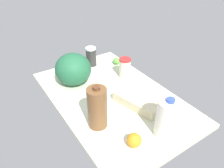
{
  "coord_description": "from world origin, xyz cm",
  "views": [
    {
      "loc": [
        102.74,
        -68.51,
        96.61
      ],
      "look_at": [
        0.0,
        0.0,
        13.0
      ],
      "focal_mm": 35.0,
      "sensor_mm": 36.0,
      "label": 1
    }
  ],
  "objects_px": {
    "milk_jug": "(167,118)",
    "chocolate_milk_jug": "(97,108)",
    "tumbler_cup": "(125,68)",
    "shaker_bottle": "(91,56)",
    "orange_near_front": "(134,140)",
    "watermelon": "(73,69)",
    "lime_loose": "(117,61)",
    "egg_carton": "(137,102)"
  },
  "relations": [
    {
      "from": "watermelon",
      "to": "orange_near_front",
      "type": "relative_size",
      "value": 3.4
    },
    {
      "from": "chocolate_milk_jug",
      "to": "lime_loose",
      "type": "relative_size",
      "value": 4.56
    },
    {
      "from": "egg_carton",
      "to": "watermelon",
      "type": "bearing_deg",
      "value": -169.73
    },
    {
      "from": "chocolate_milk_jug",
      "to": "orange_near_front",
      "type": "distance_m",
      "value": 0.27
    },
    {
      "from": "milk_jug",
      "to": "tumbler_cup",
      "type": "relative_size",
      "value": 1.57
    },
    {
      "from": "watermelon",
      "to": "shaker_bottle",
      "type": "relative_size",
      "value": 1.63
    },
    {
      "from": "orange_near_front",
      "to": "watermelon",
      "type": "bearing_deg",
      "value": 179.91
    },
    {
      "from": "chocolate_milk_jug",
      "to": "tumbler_cup",
      "type": "distance_m",
      "value": 0.58
    },
    {
      "from": "chocolate_milk_jug",
      "to": "orange_near_front",
      "type": "bearing_deg",
      "value": 18.38
    },
    {
      "from": "shaker_bottle",
      "to": "tumbler_cup",
      "type": "bearing_deg",
      "value": 22.03
    },
    {
      "from": "tumbler_cup",
      "to": "lime_loose",
      "type": "height_order",
      "value": "tumbler_cup"
    },
    {
      "from": "tumbler_cup",
      "to": "shaker_bottle",
      "type": "relative_size",
      "value": 0.97
    },
    {
      "from": "tumbler_cup",
      "to": "chocolate_milk_jug",
      "type": "bearing_deg",
      "value": -52.43
    },
    {
      "from": "milk_jug",
      "to": "orange_near_front",
      "type": "distance_m",
      "value": 0.22
    },
    {
      "from": "egg_carton",
      "to": "shaker_bottle",
      "type": "relative_size",
      "value": 1.96
    },
    {
      "from": "tumbler_cup",
      "to": "lime_loose",
      "type": "distance_m",
      "value": 0.22
    },
    {
      "from": "watermelon",
      "to": "lime_loose",
      "type": "relative_size",
      "value": 4.41
    },
    {
      "from": "egg_carton",
      "to": "shaker_bottle",
      "type": "height_order",
      "value": "shaker_bottle"
    },
    {
      "from": "egg_carton",
      "to": "milk_jug",
      "type": "bearing_deg",
      "value": -18.46
    },
    {
      "from": "tumbler_cup",
      "to": "milk_jug",
      "type": "bearing_deg",
      "value": -15.77
    },
    {
      "from": "chocolate_milk_jug",
      "to": "egg_carton",
      "type": "height_order",
      "value": "chocolate_milk_jug"
    },
    {
      "from": "shaker_bottle",
      "to": "orange_near_front",
      "type": "xyz_separation_m",
      "value": [
        0.91,
        -0.25,
        -0.04
      ]
    },
    {
      "from": "chocolate_milk_jug",
      "to": "orange_near_front",
      "type": "xyz_separation_m",
      "value": [
        0.24,
        0.08,
        -0.09
      ]
    },
    {
      "from": "tumbler_cup",
      "to": "egg_carton",
      "type": "height_order",
      "value": "tumbler_cup"
    },
    {
      "from": "milk_jug",
      "to": "chocolate_milk_jug",
      "type": "bearing_deg",
      "value": -134.32
    },
    {
      "from": "watermelon",
      "to": "shaker_bottle",
      "type": "xyz_separation_m",
      "value": [
        -0.17,
        0.25,
        -0.04
      ]
    },
    {
      "from": "shaker_bottle",
      "to": "watermelon",
      "type": "bearing_deg",
      "value": -55.01
    },
    {
      "from": "chocolate_milk_jug",
      "to": "tumbler_cup",
      "type": "bearing_deg",
      "value": 127.57
    },
    {
      "from": "chocolate_milk_jug",
      "to": "shaker_bottle",
      "type": "height_order",
      "value": "chocolate_milk_jug"
    },
    {
      "from": "orange_near_front",
      "to": "milk_jug",
      "type": "bearing_deg",
      "value": 81.17
    },
    {
      "from": "milk_jug",
      "to": "orange_near_front",
      "type": "height_order",
      "value": "milk_jug"
    },
    {
      "from": "tumbler_cup",
      "to": "lime_loose",
      "type": "relative_size",
      "value": 2.62
    },
    {
      "from": "chocolate_milk_jug",
      "to": "lime_loose",
      "type": "height_order",
      "value": "chocolate_milk_jug"
    },
    {
      "from": "tumbler_cup",
      "to": "orange_near_front",
      "type": "distance_m",
      "value": 0.7
    },
    {
      "from": "egg_carton",
      "to": "shaker_bottle",
      "type": "distance_m",
      "value": 0.66
    },
    {
      "from": "shaker_bottle",
      "to": "egg_carton",
      "type": "bearing_deg",
      "value": -2.38
    },
    {
      "from": "tumbler_cup",
      "to": "orange_near_front",
      "type": "bearing_deg",
      "value": -32.34
    },
    {
      "from": "tumbler_cup",
      "to": "watermelon",
      "type": "bearing_deg",
      "value": -110.78
    },
    {
      "from": "tumbler_cup",
      "to": "egg_carton",
      "type": "distance_m",
      "value": 0.38
    },
    {
      "from": "milk_jug",
      "to": "watermelon",
      "type": "distance_m",
      "value": 0.79
    },
    {
      "from": "chocolate_milk_jug",
      "to": "egg_carton",
      "type": "distance_m",
      "value": 0.32
    },
    {
      "from": "shaker_bottle",
      "to": "milk_jug",
      "type": "bearing_deg",
      "value": -2.98
    }
  ]
}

